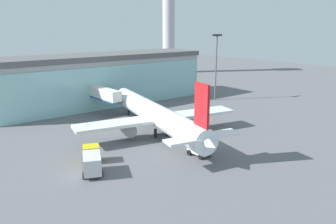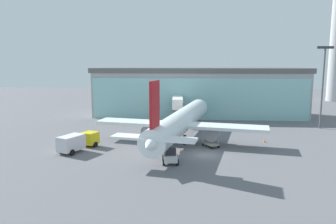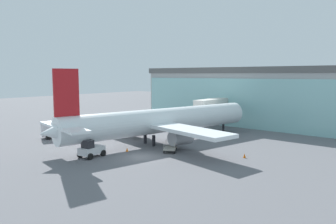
{
  "view_description": "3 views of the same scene",
  "coord_description": "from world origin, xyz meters",
  "px_view_note": "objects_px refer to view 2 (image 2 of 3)",
  "views": [
    {
      "loc": [
        -36.61,
        -36.35,
        18.46
      ],
      "look_at": [
        -1.16,
        8.23,
        3.5
      ],
      "focal_mm": 35.0,
      "sensor_mm": 36.0,
      "label": 1
    },
    {
      "loc": [
        -2.71,
        -46.78,
        13.67
      ],
      "look_at": [
        -6.19,
        10.25,
        4.75
      ],
      "focal_mm": 35.0,
      "sensor_mm": 36.0,
      "label": 2
    },
    {
      "loc": [
        28.76,
        -29.44,
        10.53
      ],
      "look_at": [
        -2.24,
        8.1,
        4.94
      ],
      "focal_mm": 35.0,
      "sensor_mm": 36.0,
      "label": 3
    }
  ],
  "objects_px": {
    "jet_bridge": "(178,102)",
    "apron_light_mast": "(323,80)",
    "pushback_tug": "(170,156)",
    "baggage_cart": "(211,144)",
    "catering_truck": "(77,141)",
    "airplane": "(181,122)",
    "safety_cone_nose": "(181,151)",
    "safety_cone_wingtip": "(265,141)"
  },
  "relations": [
    {
      "from": "jet_bridge",
      "to": "apron_light_mast",
      "type": "relative_size",
      "value": 0.85
    },
    {
      "from": "pushback_tug",
      "to": "jet_bridge",
      "type": "bearing_deg",
      "value": -5.45
    },
    {
      "from": "baggage_cart",
      "to": "pushback_tug",
      "type": "bearing_deg",
      "value": 113.01
    },
    {
      "from": "jet_bridge",
      "to": "pushback_tug",
      "type": "distance_m",
      "value": 31.21
    },
    {
      "from": "jet_bridge",
      "to": "catering_truck",
      "type": "xyz_separation_m",
      "value": [
        -14.56,
        -25.74,
        -2.97
      ]
    },
    {
      "from": "airplane",
      "to": "baggage_cart",
      "type": "relative_size",
      "value": 11.47
    },
    {
      "from": "baggage_cart",
      "to": "safety_cone_nose",
      "type": "bearing_deg",
      "value": 95.42
    },
    {
      "from": "catering_truck",
      "to": "baggage_cart",
      "type": "distance_m",
      "value": 20.91
    },
    {
      "from": "catering_truck",
      "to": "safety_cone_nose",
      "type": "height_order",
      "value": "catering_truck"
    },
    {
      "from": "baggage_cart",
      "to": "safety_cone_wingtip",
      "type": "xyz_separation_m",
      "value": [
        9.35,
        3.47,
        -0.23
      ]
    },
    {
      "from": "jet_bridge",
      "to": "safety_cone_wingtip",
      "type": "relative_size",
      "value": 25.62
    },
    {
      "from": "jet_bridge",
      "to": "catering_truck",
      "type": "relative_size",
      "value": 1.86
    },
    {
      "from": "catering_truck",
      "to": "apron_light_mast",
      "type": "bearing_deg",
      "value": -41.87
    },
    {
      "from": "baggage_cart",
      "to": "safety_cone_nose",
      "type": "distance_m",
      "value": 5.95
    },
    {
      "from": "catering_truck",
      "to": "safety_cone_nose",
      "type": "relative_size",
      "value": 13.75
    },
    {
      "from": "apron_light_mast",
      "to": "safety_cone_nose",
      "type": "distance_m",
      "value": 35.75
    },
    {
      "from": "pushback_tug",
      "to": "safety_cone_wingtip",
      "type": "distance_m",
      "value": 19.62
    },
    {
      "from": "pushback_tug",
      "to": "safety_cone_nose",
      "type": "distance_m",
      "value": 5.29
    },
    {
      "from": "pushback_tug",
      "to": "airplane",
      "type": "bearing_deg",
      "value": -10.8
    },
    {
      "from": "safety_cone_wingtip",
      "to": "pushback_tug",
      "type": "bearing_deg",
      "value": -141.59
    },
    {
      "from": "safety_cone_nose",
      "to": "jet_bridge",
      "type": "bearing_deg",
      "value": 92.97
    },
    {
      "from": "airplane",
      "to": "apron_light_mast",
      "type": "bearing_deg",
      "value": -53.82
    },
    {
      "from": "apron_light_mast",
      "to": "safety_cone_wingtip",
      "type": "xyz_separation_m",
      "value": [
        -14.02,
        -12.79,
        -9.71
      ]
    },
    {
      "from": "apron_light_mast",
      "to": "safety_cone_nose",
      "type": "bearing_deg",
      "value": -144.66
    },
    {
      "from": "catering_truck",
      "to": "baggage_cart",
      "type": "relative_size",
      "value": 2.35
    },
    {
      "from": "jet_bridge",
      "to": "pushback_tug",
      "type": "bearing_deg",
      "value": 178.3
    },
    {
      "from": "jet_bridge",
      "to": "safety_cone_nose",
      "type": "relative_size",
      "value": 25.62
    },
    {
      "from": "apron_light_mast",
      "to": "catering_truck",
      "type": "relative_size",
      "value": 2.19
    },
    {
      "from": "airplane",
      "to": "catering_truck",
      "type": "xyz_separation_m",
      "value": [
        -15.72,
        -6.96,
        -1.95
      ]
    },
    {
      "from": "airplane",
      "to": "safety_cone_nose",
      "type": "distance_m",
      "value": 7.83
    },
    {
      "from": "safety_cone_nose",
      "to": "catering_truck",
      "type": "bearing_deg",
      "value": 179.24
    },
    {
      "from": "safety_cone_nose",
      "to": "baggage_cart",
      "type": "bearing_deg",
      "value": 37.79
    },
    {
      "from": "apron_light_mast",
      "to": "airplane",
      "type": "distance_m",
      "value": 31.67
    },
    {
      "from": "jet_bridge",
      "to": "airplane",
      "type": "height_order",
      "value": "airplane"
    },
    {
      "from": "airplane",
      "to": "pushback_tug",
      "type": "bearing_deg",
      "value": -173.39
    },
    {
      "from": "jet_bridge",
      "to": "baggage_cart",
      "type": "bearing_deg",
      "value": -166.58
    },
    {
      "from": "jet_bridge",
      "to": "pushback_tug",
      "type": "xyz_separation_m",
      "value": [
        0.03,
        -31.02,
        -3.47
      ]
    },
    {
      "from": "pushback_tug",
      "to": "safety_cone_wingtip",
      "type": "height_order",
      "value": "pushback_tug"
    },
    {
      "from": "pushback_tug",
      "to": "safety_cone_wingtip",
      "type": "relative_size",
      "value": 6.11
    },
    {
      "from": "jet_bridge",
      "to": "catering_truck",
      "type": "bearing_deg",
      "value": 148.76
    },
    {
      "from": "apron_light_mast",
      "to": "catering_truck",
      "type": "height_order",
      "value": "apron_light_mast"
    },
    {
      "from": "baggage_cart",
      "to": "safety_cone_wingtip",
      "type": "height_order",
      "value": "baggage_cart"
    }
  ]
}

